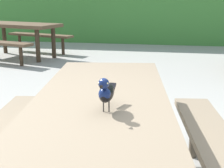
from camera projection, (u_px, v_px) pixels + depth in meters
hedge_wall at (155, 1)px, 9.64m from camera, size 28.00×2.26×2.34m
picnic_table_foreground at (102, 122)px, 1.93m from camera, size 1.89×1.92×0.74m
bird_grackle at (106, 92)px, 1.55m from camera, size 0.07×0.29×0.18m
picnic_table_mid_left at (19, 32)px, 6.88m from camera, size 2.10×2.08×0.74m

